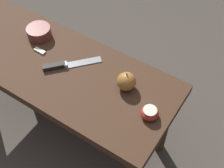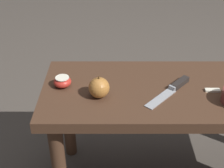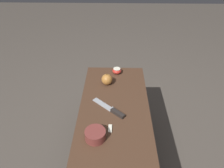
{
  "view_description": "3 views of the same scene",
  "coord_description": "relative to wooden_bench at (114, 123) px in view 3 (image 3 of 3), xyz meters",
  "views": [
    {
      "loc": [
        -0.65,
        0.6,
        1.4
      ],
      "look_at": [
        -0.25,
        -0.02,
        0.49
      ],
      "focal_mm": 50.0,
      "sensor_mm": 36.0,
      "label": 1
    },
    {
      "loc": [
        -0.25,
        -0.95,
        1.09
      ],
      "look_at": [
        -0.25,
        -0.02,
        0.49
      ],
      "focal_mm": 50.0,
      "sensor_mm": 36.0,
      "label": 2
    },
    {
      "loc": [
        0.9,
        0.01,
        1.31
      ],
      "look_at": [
        -0.25,
        -0.02,
        0.49
      ],
      "focal_mm": 35.0,
      "sensor_mm": 36.0,
      "label": 3
    }
  ],
  "objects": [
    {
      "name": "bowl",
      "position": [
        0.17,
        -0.09,
        0.1
      ],
      "size": [
        0.1,
        0.1,
        0.05
      ],
      "color": "brown",
      "rests_on": "wooden_bench"
    },
    {
      "name": "apple_whole",
      "position": [
        -0.3,
        -0.05,
        0.11
      ],
      "size": [
        0.07,
        0.07,
        0.08
      ],
      "color": "#B27233",
      "rests_on": "wooden_bench"
    },
    {
      "name": "knife",
      "position": [
        -0.03,
        -0.01,
        0.08
      ],
      "size": [
        0.18,
        0.2,
        0.02
      ],
      "rotation": [
        0.0,
        0.0,
        -2.31
      ],
      "color": "#9EA0A5",
      "rests_on": "wooden_bench"
    },
    {
      "name": "ground_plane",
      "position": [
        0.0,
        0.0,
        -0.39
      ],
      "size": [
        8.0,
        8.0,
        0.0
      ],
      "primitive_type": "plane",
      "color": "#4C443D"
    },
    {
      "name": "apple_cut",
      "position": [
        -0.43,
        0.01,
        0.09
      ],
      "size": [
        0.06,
        0.06,
        0.04
      ],
      "color": "red",
      "rests_on": "wooden_bench"
    },
    {
      "name": "apple_slice_near_knife",
      "position": [
        0.11,
        -0.02,
        0.08
      ],
      "size": [
        0.05,
        0.02,
        0.01
      ],
      "color": "white",
      "rests_on": "wooden_bench"
    },
    {
      "name": "wooden_bench",
      "position": [
        0.0,
        0.0,
        0.0
      ],
      "size": [
        1.02,
        0.41,
        0.46
      ],
      "color": "#472D1E",
      "rests_on": "ground_plane"
    }
  ]
}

